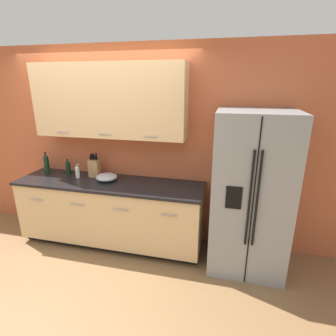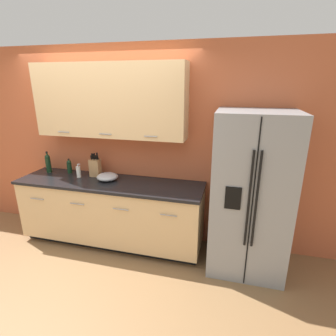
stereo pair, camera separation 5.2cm
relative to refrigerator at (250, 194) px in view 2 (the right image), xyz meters
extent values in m
plane|color=olive|center=(-1.90, -0.87, -0.93)|extent=(14.00, 14.00, 0.00)
cube|color=#BC5B38|center=(-1.90, 0.39, 0.37)|extent=(10.00, 0.05, 2.60)
cube|color=#E0B77F|center=(-1.77, 0.21, 0.99)|extent=(1.95, 0.32, 0.90)
cylinder|color=#99999E|center=(-2.35, 0.04, 0.60)|extent=(0.16, 0.01, 0.01)
cylinder|color=#99999E|center=(-1.77, 0.04, 0.60)|extent=(0.16, 0.01, 0.01)
cylinder|color=#99999E|center=(-1.18, 0.04, 0.60)|extent=(0.16, 0.01, 0.01)
cube|color=black|center=(-1.77, 0.09, -0.88)|extent=(2.41, 0.54, 0.09)
cube|color=#E0B77F|center=(-1.77, 0.05, -0.45)|extent=(2.45, 0.62, 0.77)
cube|color=black|center=(-1.77, 0.04, -0.05)|extent=(2.47, 0.64, 0.03)
cylinder|color=#99999E|center=(-2.65, -0.27, -0.24)|extent=(0.20, 0.01, 0.01)
cylinder|color=#99999E|center=(-2.06, -0.27, -0.24)|extent=(0.20, 0.01, 0.01)
cylinder|color=#99999E|center=(-1.47, -0.27, -0.24)|extent=(0.20, 0.01, 0.01)
cylinder|color=#99999E|center=(-0.88, -0.27, -0.24)|extent=(0.20, 0.01, 0.01)
cube|color=gray|center=(0.00, 0.00, 0.00)|extent=(0.84, 0.71, 1.86)
cube|color=black|center=(0.00, -0.36, 0.00)|extent=(0.01, 0.01, 1.82)
cylinder|color=black|center=(-0.03, -0.37, 0.09)|extent=(0.02, 0.02, 1.02)
cylinder|color=black|center=(0.04, -0.37, 0.09)|extent=(0.02, 0.02, 1.02)
cube|color=black|center=(-0.19, -0.36, 0.09)|extent=(0.16, 0.01, 0.24)
cube|color=#A87A4C|center=(-2.04, 0.19, 0.09)|extent=(0.14, 0.10, 0.24)
cylinder|color=black|center=(-2.08, 0.21, 0.25)|extent=(0.02, 0.04, 0.08)
cylinder|color=black|center=(-2.08, 0.18, 0.24)|extent=(0.02, 0.03, 0.06)
cylinder|color=black|center=(-2.04, 0.21, 0.25)|extent=(0.02, 0.03, 0.09)
cylinder|color=black|center=(-2.04, 0.18, 0.25)|extent=(0.01, 0.03, 0.09)
cylinder|color=black|center=(-2.00, 0.21, 0.26)|extent=(0.02, 0.04, 0.10)
cylinder|color=black|center=(-2.00, 0.18, 0.24)|extent=(0.01, 0.03, 0.07)
cylinder|color=black|center=(-2.78, 0.18, 0.08)|extent=(0.07, 0.07, 0.21)
sphere|color=black|center=(-2.78, 0.18, 0.20)|extent=(0.07, 0.07, 0.07)
cylinder|color=black|center=(-2.78, 0.18, 0.22)|extent=(0.02, 0.02, 0.07)
cylinder|color=black|center=(-2.78, 0.18, 0.27)|extent=(0.03, 0.03, 0.02)
cylinder|color=silver|center=(-2.24, 0.10, 0.05)|extent=(0.06, 0.06, 0.15)
cylinder|color=#B2B2B5|center=(-2.24, 0.10, 0.14)|extent=(0.02, 0.02, 0.04)
cylinder|color=#B2B2B5|center=(-2.23, 0.10, 0.16)|extent=(0.03, 0.01, 0.01)
cylinder|color=black|center=(-2.47, 0.22, 0.04)|extent=(0.07, 0.07, 0.15)
sphere|color=black|center=(-2.47, 0.22, 0.13)|extent=(0.06, 0.06, 0.06)
cylinder|color=black|center=(-2.47, 0.22, 0.14)|extent=(0.02, 0.02, 0.05)
cylinder|color=black|center=(-2.47, 0.22, 0.17)|extent=(0.02, 0.02, 0.01)
ellipsoid|color=#A3A3A5|center=(-1.81, 0.09, 0.02)|extent=(0.28, 0.28, 0.09)
camera|label=1|loc=(-0.27, -2.87, 1.20)|focal=28.00mm
camera|label=2|loc=(-0.22, -2.86, 1.20)|focal=28.00mm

